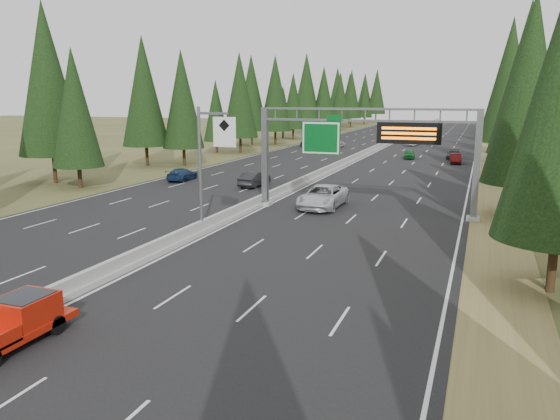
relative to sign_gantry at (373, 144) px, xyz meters
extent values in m
cube|color=black|center=(-8.92, 45.12, -5.23)|extent=(32.00, 260.00, 0.08)
cube|color=olive|center=(8.88, 45.12, -5.24)|extent=(3.60, 260.00, 0.06)
cube|color=#444822|center=(-26.72, 45.12, -5.24)|extent=(3.60, 260.00, 0.06)
cube|color=#969691|center=(-8.92, 45.12, -5.04)|extent=(0.70, 260.00, 0.30)
cube|color=#969691|center=(-8.92, 45.12, -4.64)|extent=(0.30, 260.00, 0.60)
cube|color=slate|center=(-8.57, 0.12, -1.29)|extent=(0.45, 0.45, 7.80)
cube|color=#969691|center=(-8.57, 0.12, -5.04)|extent=(0.90, 0.90, 0.30)
cube|color=slate|center=(7.28, 0.12, -1.29)|extent=(0.45, 0.45, 7.80)
cube|color=#969691|center=(7.28, 0.12, -5.04)|extent=(0.90, 0.90, 0.30)
cube|color=slate|center=(-0.64, 0.12, 2.53)|extent=(15.85, 0.35, 0.16)
cube|color=slate|center=(-0.64, 0.12, 1.69)|extent=(15.85, 0.35, 0.16)
cube|color=#054C19|center=(-3.92, -0.13, 0.36)|extent=(3.00, 0.10, 2.50)
cube|color=silver|center=(-3.92, -0.19, 0.36)|extent=(2.85, 0.02, 2.35)
cube|color=#054C19|center=(-2.92, -0.13, 1.86)|extent=(1.10, 0.10, 0.45)
cube|color=black|center=(2.58, -0.18, 0.86)|extent=(4.50, 0.40, 1.50)
cube|color=orange|center=(2.58, -0.40, 1.21)|extent=(3.80, 0.02, 0.18)
cube|color=orange|center=(2.58, -0.40, 0.86)|extent=(3.80, 0.02, 0.18)
cube|color=orange|center=(2.58, -0.40, 0.51)|extent=(3.80, 0.02, 0.18)
cylinder|color=slate|center=(-8.92, -9.88, -1.19)|extent=(0.20, 0.20, 8.00)
cube|color=#969691|center=(-8.92, -9.88, -5.09)|extent=(0.50, 0.50, 0.20)
cube|color=slate|center=(-7.92, -9.88, 2.41)|extent=(2.00, 0.15, 0.15)
cube|color=silver|center=(-7.12, -10.00, 1.31)|extent=(1.50, 0.06, 1.80)
cylinder|color=black|center=(10.88, -13.68, -4.03)|extent=(0.40, 0.40, 2.48)
cylinder|color=black|center=(10.35, 2.79, -4.00)|extent=(0.40, 0.40, 2.54)
cone|color=black|center=(10.35, 2.79, 3.95)|extent=(5.72, 5.72, 13.35)
cylinder|color=black|center=(11.18, 21.73, -3.81)|extent=(0.40, 0.40, 2.91)
cone|color=black|center=(11.18, 21.73, 5.30)|extent=(6.56, 6.56, 15.30)
cylinder|color=black|center=(14.37, 18.75, -4.37)|extent=(0.40, 0.40, 1.80)
cylinder|color=black|center=(10.13, 36.81, -3.78)|extent=(0.40, 0.40, 2.97)
cone|color=black|center=(10.13, 36.81, 5.49)|extent=(6.68, 6.68, 15.58)
cylinder|color=black|center=(15.29, 37.98, -3.95)|extent=(0.40, 0.40, 2.63)
cone|color=black|center=(15.29, 37.98, 4.27)|extent=(5.92, 5.92, 13.81)
cylinder|color=black|center=(10.53, 53.29, -4.13)|extent=(0.40, 0.40, 2.28)
cone|color=black|center=(10.53, 53.29, 2.99)|extent=(5.12, 5.12, 11.96)
cylinder|color=black|center=(16.02, 55.11, -4.08)|extent=(0.40, 0.40, 2.38)
cone|color=black|center=(16.02, 55.11, 3.36)|extent=(5.36, 5.36, 12.50)
cylinder|color=black|center=(11.14, 71.50, -4.07)|extent=(0.40, 0.40, 2.39)
cone|color=black|center=(11.14, 71.50, 3.40)|extent=(5.38, 5.38, 12.56)
cylinder|color=black|center=(15.31, 71.71, -3.94)|extent=(0.40, 0.40, 2.65)
cone|color=black|center=(15.31, 71.71, 4.33)|extent=(5.96, 5.96, 13.90)
cylinder|color=black|center=(11.78, 87.86, -3.92)|extent=(0.40, 0.40, 2.69)
cone|color=black|center=(11.78, 87.86, 4.48)|extent=(6.05, 6.05, 14.11)
cylinder|color=black|center=(15.56, 87.67, -3.83)|extent=(0.40, 0.40, 2.88)
cone|color=black|center=(15.56, 87.67, 5.16)|extent=(6.47, 6.47, 15.10)
cylinder|color=black|center=(11.60, 104.14, -4.21)|extent=(0.40, 0.40, 2.12)
cone|color=black|center=(11.60, 104.14, 2.43)|extent=(4.78, 4.78, 11.15)
cylinder|color=black|center=(15.51, 104.39, -3.95)|extent=(0.40, 0.40, 2.63)
cone|color=black|center=(15.51, 104.39, 4.26)|extent=(5.91, 5.91, 13.80)
cylinder|color=black|center=(10.82, 119.10, -3.90)|extent=(0.40, 0.40, 2.75)
cone|color=black|center=(10.82, 119.10, 4.69)|extent=(6.18, 6.18, 14.42)
cylinder|color=black|center=(15.38, 120.30, -4.16)|extent=(0.40, 0.40, 2.23)
cone|color=black|center=(15.38, 120.30, 2.80)|extent=(5.01, 5.01, 11.69)
cylinder|color=black|center=(11.70, 138.04, -4.36)|extent=(0.40, 0.40, 1.82)
cone|color=black|center=(11.70, 138.04, 1.32)|extent=(4.09, 4.09, 9.54)
cylinder|color=black|center=(15.90, 137.53, -4.15)|extent=(0.40, 0.40, 2.24)
cone|color=black|center=(15.90, 137.53, 2.85)|extent=(5.04, 5.04, 11.75)
cylinder|color=black|center=(11.61, 151.57, -4.04)|extent=(0.40, 0.40, 2.45)
cone|color=black|center=(11.61, 151.57, 3.62)|extent=(5.52, 5.52, 12.87)
cylinder|color=black|center=(15.23, 154.89, -4.34)|extent=(0.40, 0.40, 1.86)
cone|color=black|center=(15.23, 154.89, 1.49)|extent=(4.19, 4.19, 9.79)
cylinder|color=black|center=(-28.59, 2.08, -4.21)|extent=(0.40, 0.40, 2.12)
cone|color=black|center=(-28.59, 2.08, 2.42)|extent=(4.77, 4.77, 11.13)
cylinder|color=black|center=(-33.39, 4.03, -3.83)|extent=(0.40, 0.40, 2.87)
cone|color=black|center=(-33.39, 4.03, 5.15)|extent=(6.47, 6.47, 15.09)
cylinder|color=black|center=(-28.09, 20.91, -4.11)|extent=(0.40, 0.40, 2.32)
cone|color=black|center=(-28.09, 20.91, 3.14)|extent=(5.22, 5.22, 12.18)
cylinder|color=black|center=(-32.61, 19.36, -3.97)|extent=(0.40, 0.40, 2.59)
cone|color=black|center=(-32.61, 19.36, 4.13)|extent=(5.83, 5.83, 13.61)
cylinder|color=black|center=(-28.19, 38.46, -4.03)|extent=(0.40, 0.40, 2.48)
cone|color=black|center=(-28.19, 38.46, 3.71)|extent=(5.57, 5.57, 13.00)
cylinder|color=black|center=(-32.05, 37.87, -4.36)|extent=(0.40, 0.40, 1.82)
cone|color=black|center=(-32.05, 37.87, 1.32)|extent=(4.09, 4.09, 9.54)
cylinder|color=black|center=(-28.30, 54.12, -3.98)|extent=(0.40, 0.40, 2.58)
cone|color=black|center=(-28.30, 54.12, 4.08)|extent=(5.80, 5.80, 13.54)
cylinder|color=black|center=(-32.49, 52.99, -3.97)|extent=(0.40, 0.40, 2.59)
cone|color=black|center=(-32.49, 52.99, 4.14)|extent=(5.84, 5.84, 13.62)
cylinder|color=black|center=(-29.79, 68.43, -4.18)|extent=(0.40, 0.40, 2.18)
cone|color=black|center=(-29.79, 68.43, 2.64)|extent=(4.91, 4.91, 11.45)
cylinder|color=black|center=(-32.96, 70.95, -4.38)|extent=(0.40, 0.40, 1.78)
cone|color=black|center=(-32.96, 70.95, 1.17)|extent=(4.00, 4.00, 9.33)
cylinder|color=black|center=(-29.07, 88.68, -3.99)|extent=(0.40, 0.40, 2.56)
cone|color=black|center=(-29.07, 88.68, 4.00)|extent=(5.75, 5.75, 13.42)
cylinder|color=black|center=(-32.97, 87.27, -3.75)|extent=(0.40, 0.40, 3.03)
cone|color=black|center=(-32.97, 87.27, 5.72)|extent=(6.82, 6.82, 15.92)
cylinder|color=black|center=(-28.69, 103.17, -4.05)|extent=(0.40, 0.40, 2.44)
cone|color=black|center=(-28.69, 103.17, 3.57)|extent=(5.48, 5.48, 12.79)
cylinder|color=black|center=(-33.38, 103.23, -4.20)|extent=(0.40, 0.40, 2.14)
cone|color=black|center=(-33.38, 103.23, 2.50)|extent=(4.82, 4.82, 11.26)
cylinder|color=black|center=(-29.20, 118.15, -3.95)|extent=(0.40, 0.40, 2.64)
cone|color=black|center=(-29.20, 118.15, 4.29)|extent=(5.93, 5.93, 13.85)
cylinder|color=black|center=(-33.75, 119.65, -3.88)|extent=(0.40, 0.40, 2.77)
cone|color=black|center=(-33.75, 119.65, 4.77)|extent=(6.23, 6.23, 14.54)
cylinder|color=black|center=(-29.00, 136.41, -4.15)|extent=(0.40, 0.40, 2.24)
cone|color=black|center=(-29.00, 136.41, 2.86)|extent=(5.04, 5.04, 11.77)
cylinder|color=black|center=(-33.90, 135.85, -3.96)|extent=(0.40, 0.40, 2.62)
cone|color=black|center=(-33.90, 135.85, 4.22)|extent=(5.89, 5.89, 13.75)
cylinder|color=black|center=(-28.45, 153.48, -3.81)|extent=(0.40, 0.40, 2.91)
cone|color=black|center=(-28.45, 153.48, 5.27)|extent=(6.54, 6.54, 15.27)
cylinder|color=black|center=(-33.00, 155.24, -3.90)|extent=(0.40, 0.40, 2.75)
cone|color=black|center=(-33.00, 155.24, 4.69)|extent=(6.18, 6.18, 14.42)
imported|color=silver|center=(-3.99, 0.98, -4.31)|extent=(3.05, 6.37, 1.75)
cylinder|color=black|center=(-8.17, -25.21, -4.84)|extent=(0.27, 0.71, 0.71)
cylinder|color=black|center=(-6.66, -25.21, -4.84)|extent=(0.27, 0.71, 0.71)
cube|color=red|center=(-7.42, -26.62, -4.70)|extent=(1.77, 4.95, 0.27)
cube|color=red|center=(-7.42, -25.83, -4.08)|extent=(1.68, 1.95, 0.97)
cube|color=black|center=(-7.42, -25.83, -3.82)|extent=(1.50, 1.68, 0.49)
imported|color=#166325|center=(-2.16, 39.11, -4.55)|extent=(1.89, 3.89, 1.28)
imported|color=#500C0B|center=(4.31, 35.31, -4.55)|extent=(1.65, 3.97, 1.28)
imported|color=black|center=(3.79, 40.43, -4.55)|extent=(1.82, 4.42, 1.28)
imported|color=white|center=(-4.53, 61.14, -4.52)|extent=(2.57, 4.98, 1.34)
imported|color=black|center=(-7.42, 104.35, -4.52)|extent=(1.77, 3.99, 1.34)
imported|color=black|center=(-13.14, 8.64, -4.46)|extent=(1.78, 4.50, 1.46)
imported|color=navy|center=(-21.76, 9.58, -4.54)|extent=(2.03, 4.53, 1.29)
imported|color=#BBBBBB|center=(-16.16, 52.66, -4.45)|extent=(1.78, 4.35, 1.48)
imported|color=black|center=(-21.35, 52.83, -4.53)|extent=(2.39, 4.85, 1.32)
camera|label=1|loc=(7.59, -39.93, 3.37)|focal=35.00mm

